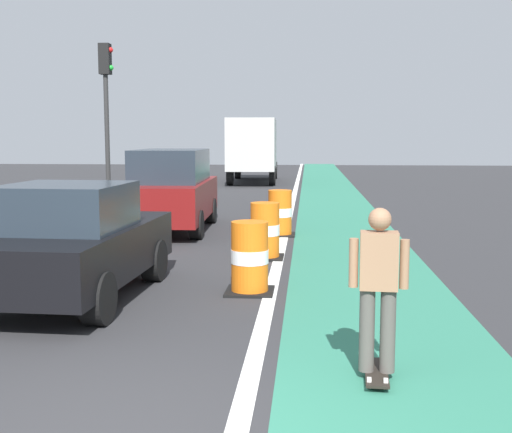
{
  "coord_description": "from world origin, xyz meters",
  "views": [
    {
      "loc": [
        1.45,
        -4.64,
        2.36
      ],
      "look_at": [
        0.63,
        5.58,
        1.1
      ],
      "focal_mm": 45.71,
      "sensor_mm": 36.0,
      "label": 1
    }
  ],
  "objects_px": {
    "delivery_truck_down_block": "(254,147)",
    "skateboarder_on_lane": "(378,288)",
    "traffic_barrel_back": "(280,213)",
    "pedestrian_crossing": "(159,178)",
    "traffic_light_corner": "(106,98)",
    "parked_suv_second": "(171,190)",
    "traffic_barrel_mid": "(265,231)",
    "traffic_barrel_front": "(250,258)",
    "parked_sedan_nearest": "(73,243)"
  },
  "relations": [
    {
      "from": "parked_suv_second",
      "to": "traffic_barrel_mid",
      "type": "xyz_separation_m",
      "value": [
        2.6,
        -3.62,
        -0.5
      ]
    },
    {
      "from": "parked_sedan_nearest",
      "to": "parked_suv_second",
      "type": "xyz_separation_m",
      "value": [
        -0.04,
        7.05,
        0.2
      ]
    },
    {
      "from": "traffic_barrel_mid",
      "to": "traffic_barrel_back",
      "type": "xyz_separation_m",
      "value": [
        0.16,
        2.97,
        0.0
      ]
    },
    {
      "from": "parked_suv_second",
      "to": "traffic_barrel_back",
      "type": "distance_m",
      "value": 2.89
    },
    {
      "from": "traffic_barrel_back",
      "to": "delivery_truck_down_block",
      "type": "xyz_separation_m",
      "value": [
        -2.16,
        18.23,
        1.31
      ]
    },
    {
      "from": "parked_suv_second",
      "to": "traffic_barrel_front",
      "type": "height_order",
      "value": "parked_suv_second"
    },
    {
      "from": "parked_suv_second",
      "to": "traffic_barrel_back",
      "type": "bearing_deg",
      "value": -13.21
    },
    {
      "from": "parked_suv_second",
      "to": "traffic_barrel_back",
      "type": "relative_size",
      "value": 4.28
    },
    {
      "from": "traffic_barrel_front",
      "to": "delivery_truck_down_block",
      "type": "distance_m",
      "value": 24.15
    },
    {
      "from": "traffic_barrel_mid",
      "to": "traffic_light_corner",
      "type": "xyz_separation_m",
      "value": [
        -5.22,
        6.85,
        2.97
      ]
    },
    {
      "from": "traffic_barrel_back",
      "to": "pedestrian_crossing",
      "type": "height_order",
      "value": "pedestrian_crossing"
    },
    {
      "from": "skateboarder_on_lane",
      "to": "pedestrian_crossing",
      "type": "distance_m",
      "value": 17.98
    },
    {
      "from": "traffic_light_corner",
      "to": "parked_suv_second",
      "type": "bearing_deg",
      "value": -51.02
    },
    {
      "from": "parked_sedan_nearest",
      "to": "traffic_barrel_back",
      "type": "distance_m",
      "value": 6.96
    },
    {
      "from": "pedestrian_crossing",
      "to": "skateboarder_on_lane",
      "type": "bearing_deg",
      "value": -70.31
    },
    {
      "from": "traffic_light_corner",
      "to": "skateboarder_on_lane",
      "type": "bearing_deg",
      "value": -62.86
    },
    {
      "from": "parked_sedan_nearest",
      "to": "parked_suv_second",
      "type": "distance_m",
      "value": 7.05
    },
    {
      "from": "delivery_truck_down_block",
      "to": "skateboarder_on_lane",
      "type": "bearing_deg",
      "value": -82.72
    },
    {
      "from": "parked_sedan_nearest",
      "to": "parked_suv_second",
      "type": "bearing_deg",
      "value": 90.35
    },
    {
      "from": "traffic_light_corner",
      "to": "parked_sedan_nearest",
      "type": "bearing_deg",
      "value": -75.5
    },
    {
      "from": "skateboarder_on_lane",
      "to": "traffic_light_corner",
      "type": "xyz_separation_m",
      "value": [
        -6.73,
        13.13,
        2.59
      ]
    },
    {
      "from": "parked_sedan_nearest",
      "to": "delivery_truck_down_block",
      "type": "relative_size",
      "value": 0.54
    },
    {
      "from": "skateboarder_on_lane",
      "to": "delivery_truck_down_block",
      "type": "relative_size",
      "value": 0.22
    },
    {
      "from": "traffic_barrel_back",
      "to": "traffic_barrel_front",
      "type": "bearing_deg",
      "value": -92.05
    },
    {
      "from": "parked_suv_second",
      "to": "traffic_barrel_front",
      "type": "xyz_separation_m",
      "value": [
        2.56,
        -6.46,
        -0.5
      ]
    },
    {
      "from": "skateboarder_on_lane",
      "to": "delivery_truck_down_block",
      "type": "bearing_deg",
      "value": 97.28
    },
    {
      "from": "parked_sedan_nearest",
      "to": "delivery_truck_down_block",
      "type": "height_order",
      "value": "delivery_truck_down_block"
    },
    {
      "from": "parked_sedan_nearest",
      "to": "pedestrian_crossing",
      "type": "bearing_deg",
      "value": 98.02
    },
    {
      "from": "traffic_light_corner",
      "to": "pedestrian_crossing",
      "type": "height_order",
      "value": "traffic_light_corner"
    },
    {
      "from": "parked_suv_second",
      "to": "traffic_barrel_front",
      "type": "distance_m",
      "value": 6.96
    },
    {
      "from": "traffic_barrel_back",
      "to": "parked_suv_second",
      "type": "bearing_deg",
      "value": 166.79
    },
    {
      "from": "parked_suv_second",
      "to": "traffic_light_corner",
      "type": "height_order",
      "value": "traffic_light_corner"
    },
    {
      "from": "skateboarder_on_lane",
      "to": "parked_suv_second",
      "type": "bearing_deg",
      "value": 112.58
    },
    {
      "from": "traffic_barrel_front",
      "to": "delivery_truck_down_block",
      "type": "height_order",
      "value": "delivery_truck_down_block"
    },
    {
      "from": "traffic_barrel_back",
      "to": "pedestrian_crossing",
      "type": "bearing_deg",
      "value": 121.51
    },
    {
      "from": "traffic_barrel_front",
      "to": "traffic_barrel_back",
      "type": "relative_size",
      "value": 1.0
    },
    {
      "from": "traffic_barrel_back",
      "to": "traffic_light_corner",
      "type": "relative_size",
      "value": 0.21
    },
    {
      "from": "parked_sedan_nearest",
      "to": "traffic_light_corner",
      "type": "bearing_deg",
      "value": 104.5
    },
    {
      "from": "traffic_barrel_mid",
      "to": "traffic_barrel_back",
      "type": "distance_m",
      "value": 2.97
    },
    {
      "from": "traffic_barrel_front",
      "to": "traffic_light_corner",
      "type": "relative_size",
      "value": 0.21
    },
    {
      "from": "traffic_barrel_back",
      "to": "traffic_light_corner",
      "type": "distance_m",
      "value": 7.27
    },
    {
      "from": "traffic_barrel_front",
      "to": "delivery_truck_down_block",
      "type": "xyz_separation_m",
      "value": [
        -1.95,
        24.03,
        1.31
      ]
    },
    {
      "from": "skateboarder_on_lane",
      "to": "traffic_barrel_front",
      "type": "relative_size",
      "value": 1.55
    },
    {
      "from": "skateboarder_on_lane",
      "to": "delivery_truck_down_block",
      "type": "distance_m",
      "value": 27.71
    },
    {
      "from": "skateboarder_on_lane",
      "to": "traffic_barrel_front",
      "type": "height_order",
      "value": "skateboarder_on_lane"
    },
    {
      "from": "traffic_barrel_front",
      "to": "traffic_barrel_mid",
      "type": "distance_m",
      "value": 2.84
    },
    {
      "from": "traffic_barrel_front",
      "to": "traffic_barrel_mid",
      "type": "bearing_deg",
      "value": 89.13
    },
    {
      "from": "traffic_barrel_mid",
      "to": "traffic_barrel_back",
      "type": "bearing_deg",
      "value": 86.83
    },
    {
      "from": "traffic_barrel_front",
      "to": "traffic_barrel_mid",
      "type": "xyz_separation_m",
      "value": [
        0.04,
        2.84,
        0.0
      ]
    },
    {
      "from": "traffic_barrel_front",
      "to": "pedestrian_crossing",
      "type": "height_order",
      "value": "pedestrian_crossing"
    }
  ]
}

